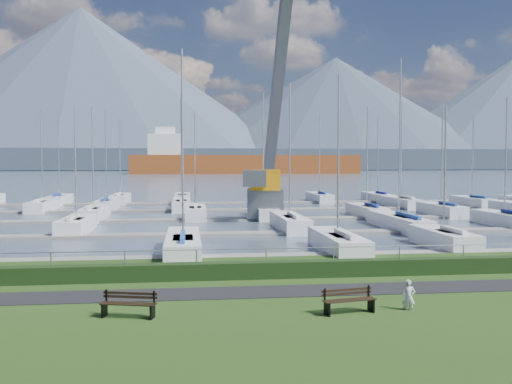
{
  "coord_description": "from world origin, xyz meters",
  "views": [
    {
      "loc": [
        -4.35,
        -24.24,
        4.98
      ],
      "look_at": [
        0.0,
        12.0,
        3.0
      ],
      "focal_mm": 40.0,
      "sensor_mm": 36.0,
      "label": 1
    }
  ],
  "objects": [
    {
      "name": "bench_left",
      "position": [
        -6.25,
        -5.95,
        0.42
      ],
      "size": [
        1.85,
        0.87,
        0.85
      ],
      "rotation": [
        0.0,
        0.0,
        -0.26
      ],
      "color": "black",
      "rests_on": "grass"
    },
    {
      "name": "docks",
      "position": [
        0.0,
        26.0,
        -0.22
      ],
      "size": [
        90.0,
        41.6,
        0.25
      ],
      "color": "gray",
      "rests_on": "water"
    },
    {
      "name": "path",
      "position": [
        0.0,
        -3.0,
        0.01
      ],
      "size": [
        160.0,
        2.0,
        0.04
      ],
      "primitive_type": "cube",
      "color": "black",
      "rests_on": "grass"
    },
    {
      "name": "hedge",
      "position": [
        0.0,
        -0.4,
        0.35
      ],
      "size": [
        80.0,
        0.7,
        0.7
      ],
      "primitive_type": "cube",
      "color": "black",
      "rests_on": "grass"
    },
    {
      "name": "fence",
      "position": [
        0.0,
        0.0,
        1.2
      ],
      "size": [
        80.0,
        0.04,
        0.04
      ],
      "primitive_type": "cylinder",
      "rotation": [
        0.0,
        1.57,
        0.0
      ],
      "color": "gray",
      "rests_on": "grass"
    },
    {
      "name": "mountains",
      "position": [
        7.35,
        404.62,
        46.68
      ],
      "size": [
        1190.0,
        360.0,
        115.0
      ],
      "color": "#465567",
      "rests_on": "water"
    },
    {
      "name": "water",
      "position": [
        0.0,
        260.0,
        -0.4
      ],
      "size": [
        800.0,
        540.0,
        0.2
      ],
      "primitive_type": "cube",
      "color": "#465466"
    },
    {
      "name": "person",
      "position": [
        2.97,
        -6.15,
        0.59
      ],
      "size": [
        0.49,
        0.4,
        1.17
      ],
      "primitive_type": "imported",
      "rotation": [
        0.0,
        0.0,
        -0.32
      ],
      "color": "#BABBC1",
      "rests_on": "grass"
    },
    {
      "name": "cargo_ship_mid",
      "position": [
        15.61,
        216.27,
        3.58
      ],
      "size": [
        95.86,
        19.39,
        21.5
      ],
      "rotation": [
        0.0,
        0.0,
        0.01
      ],
      "color": "brown",
      "rests_on": "water"
    },
    {
      "name": "bench_right",
      "position": [
        0.87,
        -6.3,
        0.42
      ],
      "size": [
        1.85,
        0.76,
        0.85
      ],
      "rotation": [
        0.0,
        0.0,
        0.19
      ],
      "color": "black",
      "rests_on": "grass"
    },
    {
      "name": "crane",
      "position": [
        3.04,
        27.76,
        5.33
      ],
      "size": [
        4.91,
        13.34,
        22.35
      ],
      "rotation": [
        0.0,
        0.0,
        -0.12
      ],
      "color": "#575B5F",
      "rests_on": "water"
    },
    {
      "name": "foothill",
      "position": [
        0.0,
        330.0,
        6.0
      ],
      "size": [
        900.0,
        80.0,
        12.0
      ],
      "primitive_type": "cube",
      "color": "#3A4855",
      "rests_on": "water"
    },
    {
      "name": "sailboat_fleet",
      "position": [
        -0.75,
        29.31,
        5.36
      ],
      "size": [
        74.89,
        49.81,
        13.78
      ],
      "color": "#1C439A",
      "rests_on": "water"
    }
  ]
}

